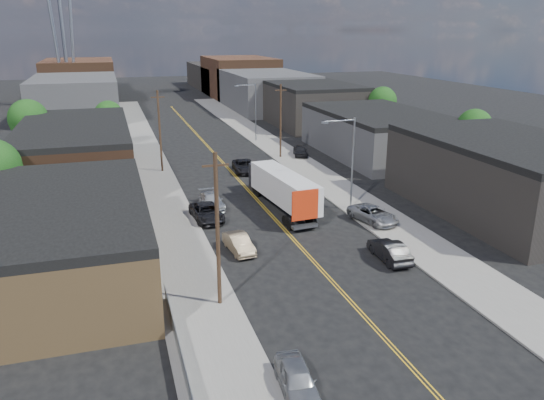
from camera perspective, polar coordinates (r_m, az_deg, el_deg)
ground at (r=82.87m, az=-7.11°, el=5.97°), size 260.00×260.00×0.00m
centerline at (r=68.51m, az=-4.86°, el=3.55°), size 0.32×120.00×0.01m
sidewalk_left at (r=67.21m, az=-12.80°, el=2.94°), size 5.00×140.00×0.15m
sidewalk_right at (r=71.04m, az=2.66°, el=4.16°), size 5.00×140.00×0.15m
warehouse_tan at (r=40.65m, az=-21.79°, el=-3.67°), size 12.00×22.00×5.60m
warehouse_brown at (r=65.49m, az=-20.36°, el=4.79°), size 12.00×26.00×6.60m
industrial_right_a at (r=55.32m, az=24.10°, el=2.37°), size 14.00×22.00×7.10m
industrial_right_b at (r=76.35m, az=11.37°, el=7.08°), size 14.00×24.00×6.10m
industrial_right_c at (r=99.57m, az=4.27°, el=10.25°), size 14.00×22.00×7.60m
skyline_left_a at (r=115.82m, az=-20.35°, el=10.37°), size 16.00×30.00×8.00m
skyline_right_a at (r=120.53m, az=-0.67°, el=11.70°), size 16.00×30.00×8.00m
skyline_left_b at (r=140.58m, az=-19.97°, el=11.95°), size 16.00×26.00×10.00m
skyline_right_b at (r=144.49m, az=-3.56°, el=13.08°), size 16.00×26.00×10.00m
skyline_left_c at (r=160.62m, az=-19.66°, el=12.04°), size 16.00×40.00×7.00m
skyline_right_c at (r=164.05m, az=-5.25°, el=13.07°), size 16.00×40.00×7.00m
streetlight_near at (r=51.14m, az=8.29°, el=4.65°), size 3.39×0.25×9.00m
streetlight_far at (r=83.59m, az=-2.05°, el=9.90°), size 3.39×0.25×9.00m
utility_pole_left_near at (r=32.64m, az=-5.88°, el=-3.21°), size 1.60×0.26×10.00m
utility_pole_left_far at (r=66.24m, az=-11.97°, el=7.28°), size 1.60×0.26×10.00m
utility_pole_right at (r=72.40m, az=0.93°, el=8.53°), size 1.60×0.26×10.00m
chainlink_fence at (r=28.57m, az=-9.65°, el=-16.88°), size 0.05×16.00×1.22m
tree_left_mid at (r=76.46m, az=-24.66°, el=7.68°), size 5.10×5.04×8.37m
tree_left_far at (r=82.86m, az=-17.12°, el=8.53°), size 4.35×4.20×6.97m
tree_right_near at (r=72.16m, az=20.93°, el=7.12°), size 4.60×4.48×7.44m
tree_right_far at (r=91.99m, az=11.81°, el=10.17°), size 4.85×4.76×7.91m
semi_truck at (r=52.14m, az=0.81°, el=1.51°), size 3.60×14.78×3.81m
car_left_a at (r=27.01m, az=2.69°, el=-18.75°), size 2.08×4.35×1.43m
car_left_b at (r=42.17m, az=-3.59°, el=-4.66°), size 1.92×4.40×1.41m
car_left_c at (r=49.30m, az=-7.04°, el=-1.34°), size 2.80×5.49×1.48m
car_left_d at (r=52.66m, az=-6.52°, el=-0.09°), size 2.09×4.99×1.44m
car_right_oncoming at (r=41.53m, az=12.52°, el=-5.33°), size 1.82×4.79×1.56m
car_right_lot_a at (r=48.93m, az=10.83°, el=-1.52°), size 3.64×5.66×1.45m
car_right_lot_c at (r=73.84m, az=3.06°, el=5.33°), size 2.73×4.62×1.47m
car_ahead_truck at (r=65.83m, az=-3.03°, el=3.66°), size 3.00×5.58×1.49m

